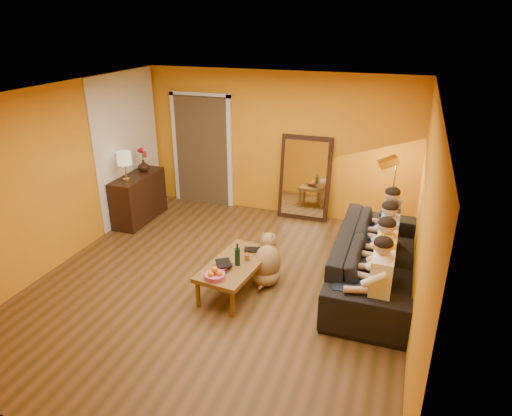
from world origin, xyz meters
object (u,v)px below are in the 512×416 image
(table_lamp, at_px, (125,167))
(person_mid_left, at_px, (384,262))
(wine_bottle, at_px, (237,254))
(mirror_frame, at_px, (305,178))
(coffee_table, at_px, (236,276))
(vase, at_px, (144,166))
(dog, at_px, (267,259))
(sideboard, at_px, (139,198))
(floor_lamp, at_px, (392,203))
(person_mid_right, at_px, (387,243))
(laptop, at_px, (257,252))
(tumbler, at_px, (247,257))
(sofa, at_px, (375,260))
(person_far_left, at_px, (380,285))
(person_far_right, at_px, (390,227))

(table_lamp, bearing_deg, person_mid_left, -13.03)
(person_mid_left, xyz_separation_m, wine_bottle, (-1.83, -0.34, -0.03))
(mirror_frame, height_order, person_mid_left, mirror_frame)
(coffee_table, xyz_separation_m, vase, (-2.49, 1.85, 0.75))
(mirror_frame, distance_m, wine_bottle, 2.75)
(dog, xyz_separation_m, vase, (-2.83, 1.51, 0.60))
(table_lamp, relative_size, coffee_table, 0.42)
(sideboard, bearing_deg, dog, -24.00)
(mirror_frame, xyz_separation_m, floor_lamp, (1.55, -0.62, -0.04))
(table_lamp, height_order, person_mid_right, table_lamp)
(coffee_table, bearing_deg, floor_lamp, 55.19)
(sideboard, distance_m, laptop, 2.95)
(tumbler, bearing_deg, mirror_frame, 85.94)
(dog, bearing_deg, person_mid_right, -3.70)
(table_lamp, relative_size, floor_lamp, 0.35)
(floor_lamp, bearing_deg, coffee_table, -152.27)
(dog, height_order, tumbler, dog)
(person_mid_left, bearing_deg, dog, 178.05)
(tumbler, bearing_deg, dog, 45.04)
(sofa, relative_size, person_mid_left, 2.17)
(person_mid_right, xyz_separation_m, laptop, (-1.70, -0.49, -0.18))
(coffee_table, height_order, vase, vase)
(mirror_frame, height_order, person_far_left, mirror_frame)
(person_far_right, bearing_deg, sofa, -101.31)
(sideboard, height_order, laptop, sideboard)
(tumbler, xyz_separation_m, laptop, (0.06, 0.23, -0.03))
(tumbler, bearing_deg, person_far_left, -12.24)
(person_mid_left, relative_size, laptop, 3.47)
(person_mid_left, bearing_deg, laptop, 177.91)
(person_far_left, bearing_deg, mirror_frame, 118.24)
(sideboard, bearing_deg, table_lamp, -90.00)
(sideboard, relative_size, dog, 1.67)
(table_lamp, height_order, vase, table_lamp)
(wine_bottle, bearing_deg, tumbler, 67.62)
(floor_lamp, height_order, dog, floor_lamp)
(sideboard, distance_m, wine_bottle, 3.03)
(dog, bearing_deg, person_mid_left, -23.53)
(person_far_left, relative_size, person_far_right, 1.00)
(dog, relative_size, person_mid_right, 0.58)
(vase, bearing_deg, sofa, -14.69)
(floor_lamp, distance_m, person_far_left, 2.33)
(person_mid_left, distance_m, wine_bottle, 1.86)
(table_lamp, distance_m, laptop, 2.91)
(sofa, height_order, person_mid_right, person_mid_right)
(table_lamp, relative_size, tumbler, 5.61)
(sofa, bearing_deg, laptop, 103.86)
(person_mid_right, bearing_deg, sideboard, 170.11)
(mirror_frame, height_order, laptop, mirror_frame)
(sideboard, bearing_deg, person_far_right, -2.77)
(person_mid_left, bearing_deg, sideboard, 163.29)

